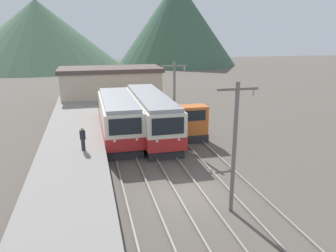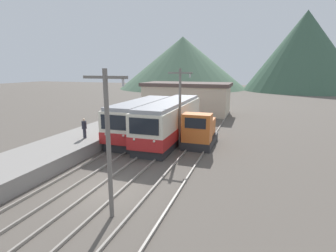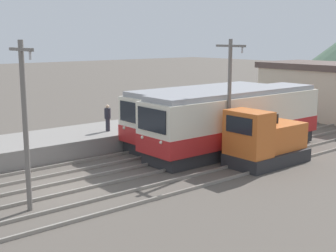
{
  "view_description": "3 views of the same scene",
  "coord_description": "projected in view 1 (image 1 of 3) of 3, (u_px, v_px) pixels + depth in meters",
  "views": [
    {
      "loc": [
        -4.89,
        -15.73,
        8.63
      ],
      "look_at": [
        0.72,
        7.05,
        1.96
      ],
      "focal_mm": 35.0,
      "sensor_mm": 36.0,
      "label": 1
    },
    {
      "loc": [
        7.46,
        -11.53,
        6.53
      ],
      "look_at": [
        0.93,
        8.18,
        1.97
      ],
      "focal_mm": 28.0,
      "sensor_mm": 36.0,
      "label": 2
    },
    {
      "loc": [
        18.45,
        -9.03,
        6.62
      ],
      "look_at": [
        -0.59,
        6.66,
        1.93
      ],
      "focal_mm": 50.0,
      "sensor_mm": 36.0,
      "label": 3
    }
  ],
  "objects": [
    {
      "name": "catenary_mast_mid",
      "position": [
        174.0,
        99.0,
        25.94
      ],
      "size": [
        2.0,
        0.2,
        6.54
      ],
      "color": "slate",
      "rests_on": "ground"
    },
    {
      "name": "person_on_platform",
      "position": [
        83.0,
        138.0,
        21.93
      ],
      "size": [
        0.38,
        0.38,
        1.63
      ],
      "color": "#282833",
      "rests_on": "platform_left"
    },
    {
      "name": "catenary_mast_near",
      "position": [
        235.0,
        143.0,
        15.54
      ],
      "size": [
        2.0,
        0.2,
        6.54
      ],
      "color": "slate",
      "rests_on": "ground"
    },
    {
      "name": "ground_plane",
      "position": [
        186.0,
        194.0,
        18.18
      ],
      "size": [
        200.0,
        200.0,
        0.0
      ],
      "primitive_type": "plane",
      "color": "#564F47"
    },
    {
      "name": "track_right",
      "position": [
        239.0,
        187.0,
        18.89
      ],
      "size": [
        1.54,
        60.0,
        0.14
      ],
      "color": "gray",
      "rests_on": "ground"
    },
    {
      "name": "platform_left",
      "position": [
        68.0,
        199.0,
        16.6
      ],
      "size": [
        4.5,
        54.0,
        0.99
      ],
      "primitive_type": "cube",
      "color": "gray",
      "rests_on": "ground"
    },
    {
      "name": "commuter_train_left",
      "position": [
        118.0,
        120.0,
        27.34
      ],
      "size": [
        2.84,
        10.56,
        3.57
      ],
      "color": "#28282B",
      "rests_on": "ground"
    },
    {
      "name": "mountain_backdrop",
      "position": [
        105.0,
        29.0,
        86.69
      ],
      "size": [
        74.32,
        42.19,
        22.89
      ],
      "color": "#3D5B47",
      "rests_on": "ground"
    },
    {
      "name": "shunting_locomotive",
      "position": [
        188.0,
        123.0,
        28.02
      ],
      "size": [
        2.4,
        4.58,
        3.0
      ],
      "color": "#28282B",
      "rests_on": "ground"
    },
    {
      "name": "track_left",
      "position": [
        139.0,
        199.0,
        17.56
      ],
      "size": [
        1.54,
        60.0,
        0.14
      ],
      "color": "gray",
      "rests_on": "ground"
    },
    {
      "name": "commuter_train_center",
      "position": [
        151.0,
        117.0,
        28.17
      ],
      "size": [
        2.84,
        12.51,
        3.63
      ],
      "color": "#28282B",
      "rests_on": "ground"
    },
    {
      "name": "track_center",
      "position": [
        189.0,
        193.0,
        18.2
      ],
      "size": [
        1.54,
        60.0,
        0.14
      ],
      "color": "gray",
      "rests_on": "ground"
    },
    {
      "name": "station_building",
      "position": [
        111.0,
        85.0,
        41.36
      ],
      "size": [
        12.6,
        6.3,
        4.53
      ],
      "color": "beige",
      "rests_on": "ground"
    }
  ]
}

